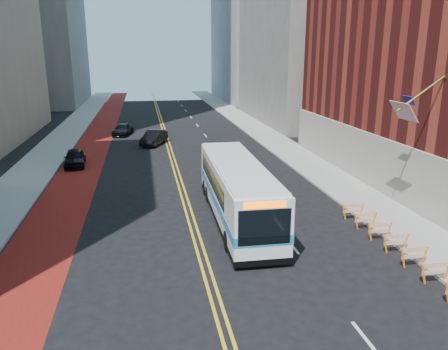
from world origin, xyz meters
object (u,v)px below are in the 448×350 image
car_b (154,137)px  car_c (123,130)px  transit_bus (237,190)px  car_a (75,158)px

car_b → car_c: bearing=140.2°
transit_bus → car_c: bearing=105.7°
transit_bus → car_b: bearing=101.4°
transit_bus → car_c: 31.16m
transit_bus → car_c: size_ratio=2.85×
transit_bus → car_a: (-11.47, 15.34, -1.12)m
transit_bus → car_c: transit_bus is taller
transit_bus → car_a: bearing=127.9°
car_c → transit_bus: bearing=-62.6°
car_c → car_a: bearing=-91.0°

